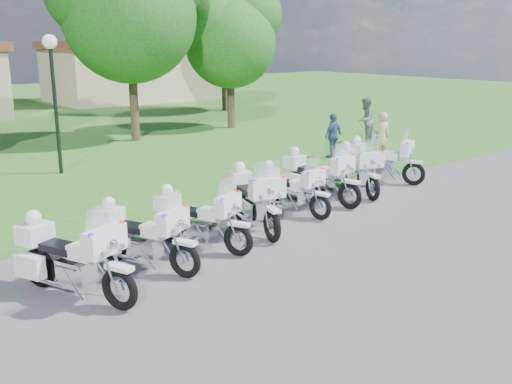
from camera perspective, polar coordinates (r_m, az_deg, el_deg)
ground at (r=11.94m, az=5.02°, el=-5.29°), size 100.00×100.00×0.00m
motorcycle_0 at (r=9.84m, az=-18.14°, el=-6.12°), size 1.43×2.35×1.68m
motorcycle_1 at (r=10.73m, az=-11.46°, el=-4.19°), size 1.35×2.17×1.56m
motorcycle_2 at (r=11.58m, az=-5.94°, el=-2.58°), size 1.34×2.13×1.54m
motorcycle_3 at (r=12.77m, az=-0.36°, el=-0.56°), size 1.22×2.46×1.68m
motorcycle_4 at (r=13.99m, az=3.41°, el=0.43°), size 0.96×2.20×1.48m
motorcycle_5 at (r=15.00m, az=6.13°, el=1.65°), size 1.05×2.47×1.66m
motorcycle_6 at (r=16.15m, az=10.02°, el=2.36°), size 1.33×2.26×1.60m
motorcycle_7 at (r=17.48m, az=12.32°, el=3.23°), size 1.41×2.26×1.63m
lamp_post at (r=18.87m, az=-19.71°, el=11.39°), size 0.44×0.44×4.30m
tree_2 at (r=24.66m, az=-12.79°, el=18.06°), size 6.38×5.44×8.51m
tree_3 at (r=27.81m, az=-2.70°, el=15.58°), size 5.06×4.32×6.75m
tree_4 at (r=35.05m, az=-3.38°, el=18.12°), size 6.93×5.91×9.24m
building_east at (r=42.53m, az=-12.24°, el=11.78°), size 11.44×7.28×4.10m
bystander_a at (r=20.39m, az=12.39°, el=5.39°), size 0.75×0.66×1.74m
bystander_b at (r=24.18m, az=10.86°, el=7.05°), size 1.11×1.01×1.86m
bystander_c at (r=20.78m, az=7.72°, el=5.60°), size 1.00×0.57×1.61m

